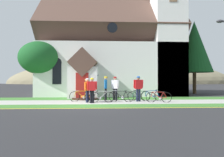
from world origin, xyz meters
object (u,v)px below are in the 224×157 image
object	(u,v)px
church_sign	(86,83)
bicycle_white	(159,97)
cyclist_in_green_jersey	(87,88)
cyclist_in_red_jersey	(106,86)
bicycle_green	(82,96)
roadside_conifer	(194,47)
bicycle_orange	(152,95)
cyclist_in_orange_jersey	(86,88)
cyclist_in_white_jersey	(115,86)
bicycle_blue	(139,96)
cyclist_in_yellow_jersey	(138,86)
yard_deciduous_tree	(40,58)
bicycle_black	(121,96)
cyclist_in_blue_jersey	(92,88)
bicycle_red	(101,97)

from	to	relation	value
church_sign	bicycle_white	xyz separation A→B (m)	(5.18, -2.78, -0.89)
cyclist_in_green_jersey	cyclist_in_red_jersey	world-z (taller)	cyclist_in_red_jersey
bicycle_green	roadside_conifer	bearing A→B (deg)	32.79
bicycle_orange	cyclist_in_orange_jersey	size ratio (longest dim) A/B	1.11
bicycle_white	cyclist_in_white_jersey	size ratio (longest dim) A/B	0.96
bicycle_blue	cyclist_in_red_jersey	size ratio (longest dim) A/B	0.98
bicycle_white	bicycle_green	world-z (taller)	bicycle_green
bicycle_blue	cyclist_in_orange_jersey	distance (m)	3.90
cyclist_in_yellow_jersey	cyclist_in_red_jersey	bearing A→B (deg)	157.95
bicycle_green	yard_deciduous_tree	size ratio (longest dim) A/B	0.36
church_sign	cyclist_in_orange_jersey	size ratio (longest dim) A/B	1.27
cyclist_in_white_jersey	bicycle_green	bearing A→B (deg)	-165.07
roadside_conifer	cyclist_in_white_jersey	bearing A→B (deg)	-143.52
bicycle_green	cyclist_in_red_jersey	distance (m)	1.93
bicycle_black	cyclist_in_orange_jersey	world-z (taller)	cyclist_in_orange_jersey
bicycle_white	bicycle_blue	size ratio (longest dim) A/B	0.97
bicycle_white	roadside_conifer	distance (m)	11.64
cyclist_in_green_jersey	cyclist_in_blue_jersey	size ratio (longest dim) A/B	0.98
cyclist_in_white_jersey	cyclist_in_red_jersey	bearing A→B (deg)	174.32
bicycle_white	cyclist_in_yellow_jersey	world-z (taller)	cyclist_in_yellow_jersey
roadside_conifer	bicycle_black	bearing A→B (deg)	-138.82
bicycle_orange	cyclist_in_green_jersey	size ratio (longest dim) A/B	1.09
cyclist_in_orange_jersey	yard_deciduous_tree	size ratio (longest dim) A/B	0.32
bicycle_green	church_sign	bearing A→B (deg)	88.00
cyclist_in_green_jersey	roadside_conifer	xyz separation A→B (m)	(11.33, 8.21, 4.30)
bicycle_white	cyclist_in_red_jersey	distance (m)	3.94
cyclist_in_yellow_jersey	roadside_conifer	world-z (taller)	roadside_conifer
cyclist_in_red_jersey	bicycle_red	bearing A→B (deg)	-103.35
church_sign	bicycle_orange	bearing A→B (deg)	-18.92
cyclist_in_orange_jersey	cyclist_in_blue_jersey	distance (m)	1.77
bicycle_blue	cyclist_in_blue_jersey	world-z (taller)	cyclist_in_blue_jersey
bicycle_orange	cyclist_in_green_jersey	xyz separation A→B (m)	(-4.67, -0.94, 0.57)
yard_deciduous_tree	cyclist_in_white_jersey	bearing A→B (deg)	-26.18
bicycle_black	cyclist_in_yellow_jersey	bearing A→B (deg)	4.48
bicycle_orange	bicycle_green	bearing A→B (deg)	-176.80
church_sign	bicycle_red	world-z (taller)	church_sign
cyclist_in_orange_jersey	cyclist_in_green_jersey	bearing A→B (deg)	-82.56
bicycle_white	bicycle_blue	xyz separation A→B (m)	(-1.16, 1.06, 0.00)
church_sign	cyclist_in_white_jersey	xyz separation A→B (m)	(2.29, -1.37, -0.20)
cyclist_in_green_jersey	yard_deciduous_tree	xyz separation A→B (m)	(-4.59, 4.50, 2.54)
bicycle_green	cyclist_in_green_jersey	xyz separation A→B (m)	(0.41, -0.65, 0.57)
bicycle_blue	cyclist_in_green_jersey	xyz separation A→B (m)	(-3.68, -0.93, 0.58)
bicycle_orange	cyclist_in_yellow_jersey	world-z (taller)	cyclist_in_yellow_jersey
cyclist_in_orange_jersey	yard_deciduous_tree	world-z (taller)	yard_deciduous_tree
bicycle_red	cyclist_in_blue_jersey	distance (m)	0.96
bicycle_black	cyclist_in_green_jersey	distance (m)	2.41
bicycle_red	bicycle_blue	bearing A→B (deg)	18.39
roadside_conifer	bicycle_orange	bearing A→B (deg)	-132.47
cyclist_in_red_jersey	cyclist_in_blue_jersey	world-z (taller)	cyclist_in_red_jersey
bicycle_white	cyclist_in_green_jersey	size ratio (longest dim) A/B	1.04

